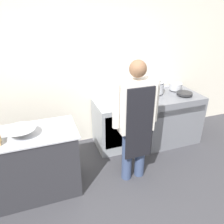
# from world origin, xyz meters

# --- Properties ---
(wall_back) EXTENTS (8.00, 0.05, 2.70)m
(wall_back) POSITION_xyz_m (0.00, 2.00, 1.35)
(wall_back) COLOR silver
(wall_back) RESTS_ON ground_plane
(prep_counter) EXTENTS (1.38, 0.63, 0.89)m
(prep_counter) POSITION_xyz_m (-1.14, 0.96, 0.45)
(prep_counter) COLOR #2D2D33
(prep_counter) RESTS_ON ground_plane
(stove) EXTENTS (1.02, 0.77, 0.89)m
(stove) POSITION_xyz_m (1.32, 1.54, 0.44)
(stove) COLOR slate
(stove) RESTS_ON ground_plane
(fridge_unit) EXTENTS (0.66, 0.64, 0.81)m
(fridge_unit) POSITION_xyz_m (0.34, 1.63, 0.41)
(fridge_unit) COLOR #93999E
(fridge_unit) RESTS_ON ground_plane
(person_cook) EXTENTS (0.63, 0.24, 1.70)m
(person_cook) POSITION_xyz_m (0.30, 0.77, 0.96)
(person_cook) COLOR #38476B
(person_cook) RESTS_ON ground_plane
(mixing_bowl) EXTENTS (0.35, 0.35, 0.10)m
(mixing_bowl) POSITION_xyz_m (-1.08, 0.91, 0.94)
(mixing_bowl) COLOR #B2B5BC
(mixing_bowl) RESTS_ON prep_counter
(stock_pot) EXTENTS (0.31, 0.31, 0.22)m
(stock_pot) POSITION_xyz_m (1.09, 1.67, 1.00)
(stock_pot) COLOR #B2B5BC
(stock_pot) RESTS_ON stove
(saute_pan) EXTENTS (0.26, 0.26, 0.04)m
(saute_pan) POSITION_xyz_m (1.52, 1.40, 0.91)
(saute_pan) COLOR #262628
(saute_pan) RESTS_ON stove
(sauce_pot) EXTENTS (0.22, 0.22, 0.12)m
(sauce_pot) POSITION_xyz_m (1.52, 1.67, 0.95)
(sauce_pot) COLOR #B2B5BC
(sauce_pot) RESTS_ON stove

